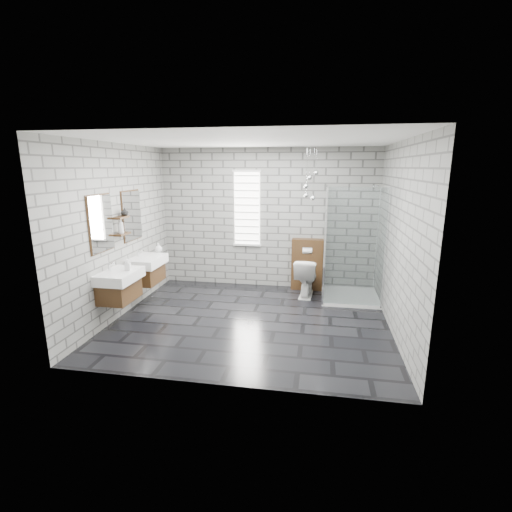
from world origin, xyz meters
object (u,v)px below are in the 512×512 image
(vanity_left, at_px, (117,277))
(shower_enclosure, at_px, (346,273))
(toilet, at_px, (306,277))
(cistern_panel, at_px, (307,264))
(vanity_right, at_px, (145,262))

(vanity_left, height_order, shower_enclosure, shower_enclosure)
(toilet, bearing_deg, cistern_panel, -85.72)
(vanity_left, xyz_separation_m, cistern_panel, (2.71, 2.21, -0.26))
(vanity_right, bearing_deg, toilet, 18.89)
(cistern_panel, bearing_deg, vanity_right, -154.27)
(cistern_panel, bearing_deg, shower_enclosure, -36.41)
(cistern_panel, height_order, toilet, cistern_panel)
(cistern_panel, bearing_deg, toilet, -90.00)
(vanity_right, bearing_deg, cistern_panel, 25.73)
(vanity_left, xyz_separation_m, vanity_right, (0.00, 0.90, 0.00))
(shower_enclosure, relative_size, toilet, 2.86)
(toilet, bearing_deg, vanity_left, 38.31)
(vanity_right, xyz_separation_m, cistern_panel, (2.71, 1.30, -0.26))
(vanity_left, xyz_separation_m, shower_enclosure, (3.41, 1.69, -0.25))
(shower_enclosure, bearing_deg, cistern_panel, 143.59)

